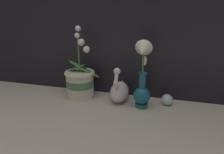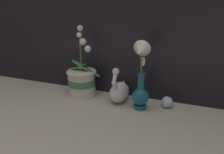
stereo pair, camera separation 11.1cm
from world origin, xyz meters
name	(u,v)px [view 2 (the right image)]	position (x,y,z in m)	size (l,w,h in m)	color
ground_plane	(112,110)	(0.00, 0.00, 0.00)	(2.80, 2.80, 0.00)	#BCB2A3
orchid_potted_plant	(82,80)	(-0.22, 0.11, 0.09)	(0.20, 0.16, 0.38)	beige
swan_figurine	(119,91)	(0.00, 0.11, 0.06)	(0.09, 0.18, 0.20)	white
blue_vase	(141,82)	(0.12, 0.06, 0.14)	(0.08, 0.12, 0.34)	#195B75
glass_sphere	(167,102)	(0.24, 0.13, 0.03)	(0.06, 0.06, 0.06)	silver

